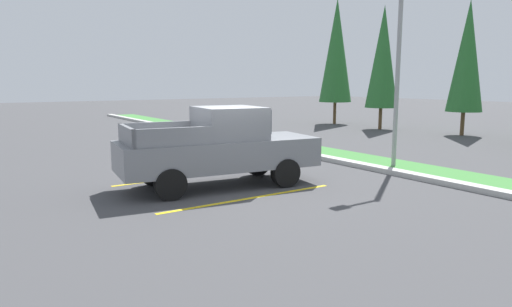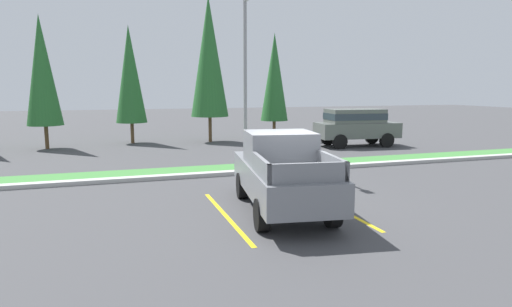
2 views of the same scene
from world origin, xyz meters
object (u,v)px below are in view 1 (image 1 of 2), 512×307
object	(u,v)px
street_light	(396,45)
cypress_tree_center	(467,56)
cypress_tree_leftmost	(336,51)
pickup_truck_main	(220,147)
cypress_tree_left_inner	(383,57)

from	to	relation	value
street_light	cypress_tree_center	xyz separation A→B (m)	(-3.95, 10.42, 0.17)
cypress_tree_leftmost	cypress_tree_center	bearing A→B (deg)	5.56
cypress_tree_leftmost	cypress_tree_center	world-z (taller)	cypress_tree_leftmost
pickup_truck_main	cypress_tree_left_inner	xyz separation A→B (m)	(-7.67, 15.16, 3.14)
pickup_truck_main	cypress_tree_left_inner	distance (m)	17.28
street_light	cypress_tree_left_inner	xyz separation A→B (m)	(-8.47, 9.32, 0.30)
street_light	pickup_truck_main	bearing A→B (deg)	-97.76
street_light	cypress_tree_leftmost	size ratio (longest dim) A/B	0.82
cypress_tree_left_inner	street_light	bearing A→B (deg)	-47.74
pickup_truck_main	cypress_tree_leftmost	world-z (taller)	cypress_tree_leftmost
street_light	cypress_tree_left_inner	bearing A→B (deg)	132.26
pickup_truck_main	cypress_tree_leftmost	bearing A→B (deg)	127.36
street_light	cypress_tree_left_inner	size ratio (longest dim) A/B	0.94
pickup_truck_main	cypress_tree_leftmost	size ratio (longest dim) A/B	0.67
street_light	cypress_tree_center	world-z (taller)	cypress_tree_center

